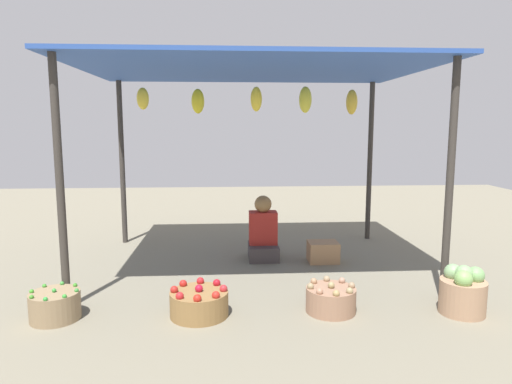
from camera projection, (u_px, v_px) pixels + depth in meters
The scene contains 8 objects.
ground_plane at pixel (253, 265), 5.32m from camera, with size 14.00×14.00×0.00m, color #756F5C.
market_stall_structure at pixel (253, 80), 5.02m from camera, with size 3.77×2.64×2.26m.
vendor_person at pixel (263, 235), 5.55m from camera, with size 0.36×0.44×0.78m.
basket_green_chilies at pixel (55, 305), 3.80m from camera, with size 0.41×0.41×0.27m.
basket_red_apples at pixel (199, 303), 3.88m from camera, with size 0.50×0.50×0.28m.
basket_potatoes at pixel (331, 299), 3.96m from camera, with size 0.44×0.44×0.27m.
basket_cabbages at pixel (463, 292), 3.91m from camera, with size 0.39×0.39×0.43m.
wooden_crate_near_vendor at pixel (323, 252), 5.43m from camera, with size 0.35×0.29×0.24m, color #9F7852.
Camera 1 is at (-0.29, -5.13, 1.61)m, focal length 31.74 mm.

